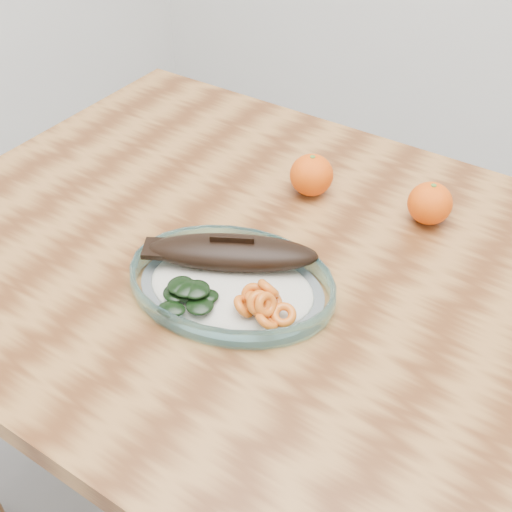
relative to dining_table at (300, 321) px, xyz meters
name	(u,v)px	position (x,y,z in m)	size (l,w,h in m)	color
dining_table	(300,321)	(0.00, 0.00, 0.00)	(1.20, 0.80, 0.75)	#592F15
plated_meal	(231,280)	(-0.06, -0.09, 0.12)	(0.62, 0.62, 0.08)	white
orange_left	(311,175)	(-0.09, 0.17, 0.13)	(0.07, 0.07, 0.07)	#DD3F04
orange_right	(430,203)	(0.10, 0.21, 0.13)	(0.07, 0.07, 0.07)	#DD3F04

